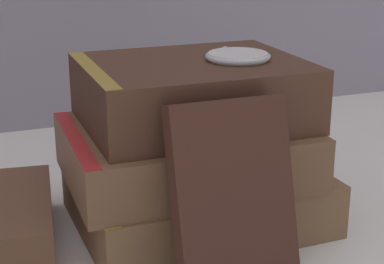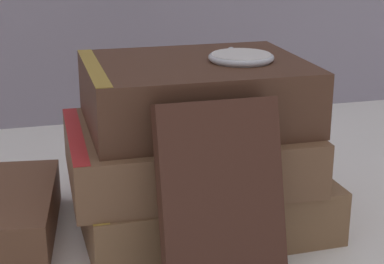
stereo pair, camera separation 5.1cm
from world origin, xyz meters
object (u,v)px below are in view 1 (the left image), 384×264
pocket_watch (238,56)px  book_flat_top (187,93)px  book_leaning_front (233,204)px  book_flat_bottom (192,197)px  book_flat_middle (179,152)px

pocket_watch → book_flat_top: bearing=169.0°
book_leaning_front → pocket_watch: size_ratio=2.40×
book_flat_top → book_leaning_front: size_ratio=1.31×
book_flat_top → book_leaning_front: bearing=-92.0°
book_leaning_front → pocket_watch: (0.05, 0.10, 0.08)m
book_flat_bottom → book_flat_top: size_ratio=1.17×
book_flat_middle → book_leaning_front: size_ratio=1.45×
pocket_watch → book_flat_bottom: bearing=171.3°
book_leaning_front → pocket_watch: bearing=64.8°
book_leaning_front → book_flat_top: bearing=87.7°
book_flat_bottom → book_flat_middle: (-0.01, -0.00, 0.04)m
book_flat_middle → pocket_watch: bearing=-0.4°
book_flat_bottom → book_flat_middle: 0.05m
book_flat_bottom → book_flat_middle: bearing=-161.5°
book_flat_top → pocket_watch: pocket_watch is taller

